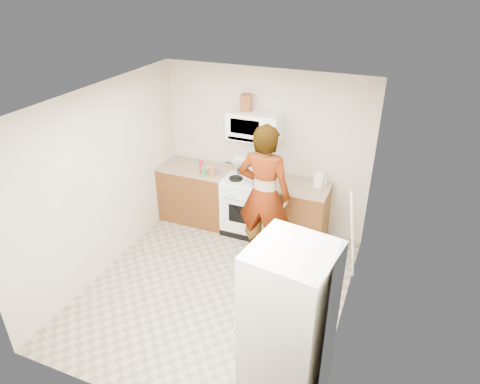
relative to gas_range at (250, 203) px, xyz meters
The scene contains 20 objects.
floor 1.56m from the gas_range, 86.14° to the right, with size 3.60×3.60×0.00m, color gray.
back_wall 0.83m from the gas_range, 72.00° to the left, with size 3.20×0.02×2.50m, color beige.
right_wall 2.37m from the gas_range, 41.25° to the right, with size 0.02×3.60×2.50m, color beige.
cabinet_left 0.94m from the gas_range, behind, with size 1.12×0.62×0.90m, color brown.
counter_left 1.03m from the gas_range, behind, with size 1.14×0.64×0.04m, color gray.
cabinet_right 0.78m from the gas_range, ahead, with size 0.80×0.62×0.90m, color brown.
counter_right 0.89m from the gas_range, ahead, with size 0.82×0.64×0.04m, color gray.
gas_range is the anchor object (origin of this frame).
microwave 1.22m from the gas_range, 90.00° to the left, with size 0.76×0.38×0.40m, color white.
person 0.89m from the gas_range, 54.64° to the right, with size 0.73×0.48×2.01m, color tan.
fridge 2.95m from the gas_range, 62.37° to the right, with size 0.70×0.70×1.70m, color beige.
kettle 1.15m from the gas_range, ahead, with size 0.15×0.15×0.18m, color white.
jug 1.55m from the gas_range, 132.94° to the left, with size 0.14×0.14×0.24m, color brown.
saucepan 0.59m from the gas_range, 153.38° to the left, with size 0.21×0.21×0.11m, color silver.
tray 0.50m from the gas_range, 56.21° to the right, with size 0.25×0.16×0.05m, color white.
bottle_spray 0.94m from the gas_range, 167.78° to the right, with size 0.06×0.06×0.21m, color #BC0E32.
bottle_hot_sauce 0.78m from the gas_range, 157.40° to the right, with size 0.05×0.05×0.16m, color #E15619.
bottle_green_cap 0.89m from the gas_range, 158.85° to the right, with size 0.06×0.06×0.18m, color green.
pot_lid 0.75m from the gas_range, behind, with size 0.27×0.27×0.01m, color white.
broom 1.79m from the gas_range, 22.12° to the right, with size 0.03×0.03×1.39m, color white.
Camera 1 is at (1.93, -3.92, 3.75)m, focal length 32.00 mm.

